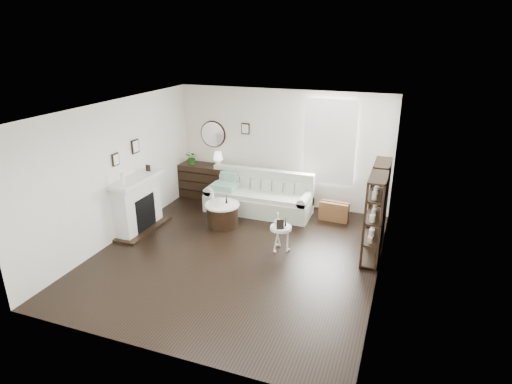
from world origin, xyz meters
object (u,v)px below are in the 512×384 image
at_px(sofa, 259,198).
at_px(pedestal_table, 281,229).
at_px(dresser, 206,181).
at_px(drum_table, 222,215).

distance_m(sofa, pedestal_table, 1.93).
height_order(dresser, pedestal_table, dresser).
height_order(dresser, drum_table, dresser).
bearing_deg(drum_table, sofa, 66.11).
distance_m(sofa, drum_table, 1.13).
xyz_separation_m(sofa, dresser, (-1.55, 0.40, 0.11)).
bearing_deg(dresser, sofa, -14.28).
relative_size(sofa, pedestal_table, 4.91).
relative_size(dresser, drum_table, 1.72).
relative_size(sofa, dresser, 1.92).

